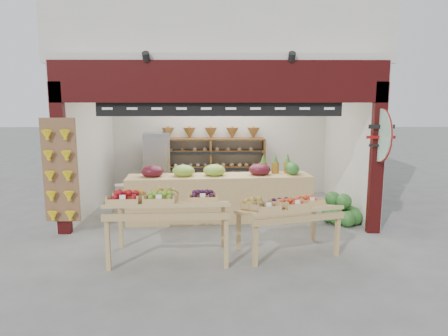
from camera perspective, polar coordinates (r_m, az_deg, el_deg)
ground at (r=8.24m, az=-0.64°, el=-6.89°), size 60.00×60.00×0.00m
shop_structure at (r=9.66m, az=-0.67°, el=18.99°), size 6.36×5.12×5.40m
banana_board at (r=7.37m, az=-22.42°, el=-0.63°), size 0.60×0.15×1.80m
gift_sign at (r=7.31m, az=21.46°, el=4.36°), size 0.04×0.93×0.92m
back_shelving at (r=9.97m, az=-1.88°, el=2.24°), size 2.70×0.44×1.69m
refrigerator at (r=9.72m, az=-9.51°, el=0.31°), size 0.69×0.69×1.60m
cardboard_stack at (r=8.67m, az=-12.67°, el=-4.73°), size 1.02×0.86×0.63m
mid_counter at (r=7.88m, az=-0.77°, el=-3.97°), size 3.63×1.00×1.12m
display_table_left at (r=5.98m, az=-8.95°, el=-4.72°), size 1.79×1.05×1.10m
display_table_right at (r=6.19m, az=8.50°, el=-5.55°), size 1.63×1.21×0.95m
watermelon_pile at (r=8.08m, az=16.53°, el=-6.06°), size 0.79×0.76×0.57m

